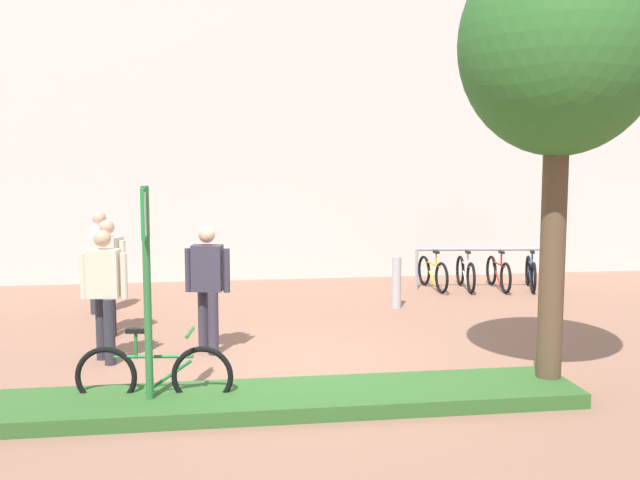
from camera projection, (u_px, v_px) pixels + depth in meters
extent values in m
plane|color=#936651|center=(296.00, 365.00, 9.68)|extent=(60.00, 60.00, 0.00)
cube|color=silver|center=(256.00, 44.00, 16.18)|extent=(28.00, 1.20, 10.00)
cube|color=#336028|center=(256.00, 401.00, 8.05)|extent=(7.00, 1.10, 0.16)
cylinder|color=brown|center=(552.00, 261.00, 8.49)|extent=(0.28, 0.28, 2.99)
ellipsoid|color=#2D6628|center=(560.00, 44.00, 8.21)|extent=(2.20, 2.20, 2.42)
cylinder|color=#2D7238|center=(148.00, 302.00, 7.76)|extent=(0.08, 0.08, 2.37)
cube|color=#198C33|center=(145.00, 214.00, 7.66)|extent=(0.06, 0.36, 0.52)
cube|color=white|center=(145.00, 214.00, 7.66)|extent=(0.06, 0.30, 0.44)
torus|color=black|center=(106.00, 377.00, 8.05)|extent=(0.66, 0.15, 0.66)
torus|color=black|center=(202.00, 377.00, 8.06)|extent=(0.66, 0.15, 0.66)
cylinder|color=#1E7233|center=(154.00, 357.00, 8.03)|extent=(0.83, 0.15, 0.04)
cylinder|color=#1E7233|center=(164.00, 380.00, 8.06)|extent=(0.60, 0.12, 0.44)
cylinder|color=#1E7233|center=(136.00, 346.00, 8.01)|extent=(0.04, 0.04, 0.28)
cube|color=black|center=(136.00, 331.00, 8.00)|extent=(0.21, 0.11, 0.05)
cylinder|color=#1E7233|center=(190.00, 332.00, 8.01)|extent=(0.09, 0.42, 0.04)
cylinder|color=#99999E|center=(417.00, 269.00, 14.98)|extent=(0.06, 0.06, 0.80)
cylinder|color=#99999E|center=(547.00, 269.00, 15.02)|extent=(0.06, 0.06, 0.80)
cylinder|color=#99999E|center=(483.00, 249.00, 14.96)|extent=(2.59, 0.40, 0.06)
torus|color=black|center=(442.00, 278.00, 14.57)|extent=(0.11, 0.61, 0.61)
torus|color=black|center=(424.00, 270.00, 15.48)|extent=(0.11, 0.61, 0.61)
cylinder|color=gold|center=(433.00, 264.00, 15.00)|extent=(0.10, 0.77, 0.03)
cylinder|color=gold|center=(431.00, 275.00, 15.12)|extent=(0.08, 0.56, 0.40)
cylinder|color=gold|center=(436.00, 260.00, 14.82)|extent=(0.03, 0.03, 0.26)
cube|color=black|center=(436.00, 252.00, 14.81)|extent=(0.09, 0.19, 0.05)
cylinder|color=gold|center=(426.00, 250.00, 15.32)|extent=(0.39, 0.07, 0.04)
torus|color=black|center=(471.00, 278.00, 14.55)|extent=(0.12, 0.61, 0.61)
torus|color=black|center=(460.00, 270.00, 15.49)|extent=(0.12, 0.61, 0.61)
cylinder|color=silver|center=(466.00, 264.00, 15.00)|extent=(0.12, 0.77, 0.03)
cylinder|color=silver|center=(464.00, 275.00, 15.12)|extent=(0.09, 0.56, 0.40)
cylinder|color=silver|center=(468.00, 260.00, 14.82)|extent=(0.03, 0.03, 0.26)
cube|color=black|center=(468.00, 252.00, 14.80)|extent=(0.09, 0.19, 0.05)
cylinder|color=silver|center=(462.00, 250.00, 15.32)|extent=(0.39, 0.08, 0.04)
torus|color=black|center=(506.00, 278.00, 14.55)|extent=(0.10, 0.61, 0.61)
torus|color=black|center=(491.00, 270.00, 15.48)|extent=(0.10, 0.61, 0.61)
cylinder|color=red|center=(499.00, 264.00, 14.99)|extent=(0.09, 0.77, 0.03)
cylinder|color=red|center=(497.00, 275.00, 15.11)|extent=(0.08, 0.56, 0.40)
cylinder|color=red|center=(501.00, 260.00, 14.81)|extent=(0.03, 0.03, 0.26)
cube|color=black|center=(502.00, 252.00, 14.79)|extent=(0.09, 0.19, 0.05)
cylinder|color=red|center=(494.00, 250.00, 15.32)|extent=(0.39, 0.07, 0.04)
torus|color=black|center=(533.00, 278.00, 14.59)|extent=(0.24, 0.60, 0.61)
torus|color=black|center=(528.00, 270.00, 15.51)|extent=(0.24, 0.60, 0.61)
cylinder|color=#194CA5|center=(531.00, 264.00, 15.02)|extent=(0.26, 0.74, 0.03)
cylinder|color=#194CA5|center=(530.00, 275.00, 15.14)|extent=(0.20, 0.54, 0.40)
cylinder|color=#194CA5|center=(532.00, 259.00, 14.84)|extent=(0.03, 0.03, 0.26)
cube|color=black|center=(532.00, 252.00, 14.83)|extent=(0.13, 0.20, 0.05)
cylinder|color=#194CA5|center=(529.00, 250.00, 15.35)|extent=(0.38, 0.15, 0.04)
cylinder|color=#ADADB2|center=(396.00, 283.00, 13.18)|extent=(0.16, 0.16, 0.90)
cylinder|color=#383342|center=(213.00, 323.00, 10.14)|extent=(0.14, 0.14, 0.85)
cylinder|color=#383342|center=(203.00, 320.00, 10.34)|extent=(0.14, 0.14, 0.85)
cube|color=#383342|center=(207.00, 268.00, 10.16)|extent=(0.44, 0.32, 0.62)
cylinder|color=#383342|center=(227.00, 271.00, 10.14)|extent=(0.09, 0.09, 0.59)
cylinder|color=#383342|center=(188.00, 270.00, 10.18)|extent=(0.09, 0.09, 0.59)
sphere|color=tan|center=(207.00, 235.00, 10.11)|extent=(0.22, 0.22, 0.22)
cylinder|color=#2D2D38|center=(110.00, 332.00, 9.66)|extent=(0.14, 0.14, 0.85)
cylinder|color=#2D2D38|center=(101.00, 328.00, 9.91)|extent=(0.14, 0.14, 0.85)
cube|color=beige|center=(104.00, 273.00, 9.70)|extent=(0.43, 0.30, 0.62)
cylinder|color=beige|center=(124.00, 276.00, 9.70)|extent=(0.09, 0.09, 0.59)
cylinder|color=beige|center=(83.00, 276.00, 9.70)|extent=(0.09, 0.09, 0.59)
sphere|color=tan|center=(102.00, 239.00, 9.65)|extent=(0.22, 0.22, 0.22)
cylinder|color=#2D2D38|center=(94.00, 289.00, 12.72)|extent=(0.14, 0.14, 0.85)
cylinder|color=#2D2D38|center=(109.00, 287.00, 12.91)|extent=(0.14, 0.14, 0.85)
cube|color=white|center=(100.00, 245.00, 12.73)|extent=(0.28, 0.42, 0.62)
cylinder|color=white|center=(96.00, 248.00, 12.47)|extent=(0.09, 0.09, 0.59)
cylinder|color=white|center=(104.00, 245.00, 12.99)|extent=(0.09, 0.09, 0.59)
sphere|color=tan|center=(99.00, 218.00, 12.68)|extent=(0.22, 0.22, 0.22)
cylinder|color=black|center=(108.00, 305.00, 11.36)|extent=(0.14, 0.14, 0.85)
cylinder|color=black|center=(111.00, 308.00, 11.14)|extent=(0.14, 0.14, 0.85)
cube|color=beige|center=(108.00, 258.00, 11.16)|extent=(0.47, 0.41, 0.62)
cylinder|color=beige|center=(93.00, 259.00, 11.26)|extent=(0.09, 0.09, 0.59)
cylinder|color=beige|center=(123.00, 261.00, 11.07)|extent=(0.09, 0.09, 0.59)
sphere|color=tan|center=(107.00, 227.00, 11.11)|extent=(0.22, 0.22, 0.22)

